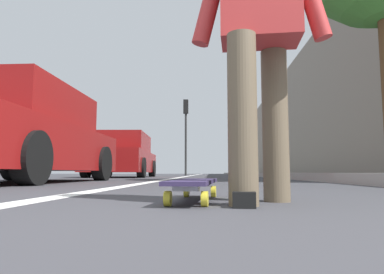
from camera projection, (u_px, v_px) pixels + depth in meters
name	position (u px, v px, depth m)	size (l,w,h in m)	color
ground_plane	(214.00, 178.00, 10.82)	(80.00, 80.00, 0.00)	#38383D
lane_stripe_white	(194.00, 175.00, 20.81)	(52.00, 0.16, 0.01)	silver
sidewalk_curb	(273.00, 174.00, 18.61)	(52.00, 3.20, 0.15)	#9E9B93
building_facade	(309.00, 114.00, 22.84)	(40.00, 1.20, 8.10)	gray
skateboard	(194.00, 184.00, 1.87)	(0.85, 0.26, 0.11)	yellow
skater_person	(259.00, 21.00, 1.79)	(0.45, 0.72, 1.64)	brown
parked_car_near	(21.00, 137.00, 5.46)	(4.23, 2.02, 1.49)	maroon
parked_car_mid	(123.00, 157.00, 11.84)	(4.55, 2.08, 1.47)	maroon
traffic_light	(186.00, 123.00, 19.84)	(0.33, 0.28, 4.36)	#2D2D2D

